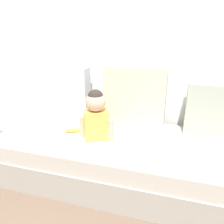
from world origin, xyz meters
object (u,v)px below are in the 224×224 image
at_px(throw_pillow_left, 66,92).
at_px(banana, 74,131).
at_px(throw_pillow_right, 215,110).
at_px(toddler, 96,114).
at_px(couch, 125,160).
at_px(throw_pillow_center, 135,96).

bearing_deg(throw_pillow_left, banana, -56.36).
relative_size(throw_pillow_left, banana, 3.21).
height_order(throw_pillow_right, toddler, throw_pillow_right).
bearing_deg(couch, toddler, -168.51).
bearing_deg(toddler, throw_pillow_center, 57.14).
height_order(throw_pillow_center, throw_pillow_right, throw_pillow_center).
relative_size(throw_pillow_center, throw_pillow_right, 1.17).
xyz_separation_m(couch, toddler, (-0.26, -0.05, 0.45)).
height_order(couch, throw_pillow_center, throw_pillow_center).
distance_m(throw_pillow_left, banana, 0.49).
bearing_deg(banana, couch, 0.39).
relative_size(couch, throw_pillow_left, 4.37).
xyz_separation_m(couch, banana, (-0.51, -0.00, 0.24)).
height_order(throw_pillow_left, banana, throw_pillow_left).
height_order(throw_pillow_center, banana, throw_pillow_center).
bearing_deg(couch, throw_pillow_right, 25.14).
relative_size(throw_pillow_center, toddler, 1.31).
relative_size(toddler, banana, 2.68).
bearing_deg(throw_pillow_left, throw_pillow_center, 0.00).
height_order(throw_pillow_left, toddler, throw_pillow_left).
relative_size(throw_pillow_left, throw_pillow_center, 0.92).
distance_m(throw_pillow_left, throw_pillow_center, 0.74).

